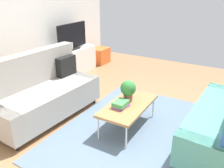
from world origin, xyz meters
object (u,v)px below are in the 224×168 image
(tv, at_px, (72,37))
(potted_plant, at_px, (128,89))
(coffee_table, at_px, (128,106))
(bottle_0, at_px, (67,48))
(table_book_0, at_px, (121,106))
(vase_1, at_px, (59,49))
(tv_console, at_px, (73,62))
(vase_0, at_px, (54,52))
(couch_beige, at_px, (43,92))
(bottle_1, at_px, (69,48))
(bottle_2, at_px, (72,46))
(storage_trunk, at_px, (100,56))

(tv, relative_size, potted_plant, 2.95)
(coffee_table, distance_m, bottle_0, 2.67)
(table_book_0, bearing_deg, potted_plant, 1.47)
(vase_1, bearing_deg, tv_console, -6.70)
(potted_plant, height_order, vase_0, vase_0)
(couch_beige, height_order, bottle_1, couch_beige)
(table_book_0, bearing_deg, couch_beige, 100.31)
(vase_0, bearing_deg, bottle_1, -11.97)
(tv, relative_size, vase_1, 5.52)
(vase_1, bearing_deg, bottle_2, -13.89)
(vase_1, distance_m, bottle_1, 0.28)
(couch_beige, distance_m, potted_plant, 1.45)
(tv_console, xyz_separation_m, bottle_0, (-0.25, -0.04, 0.40))
(couch_beige, height_order, tv_console, couch_beige)
(couch_beige, height_order, coffee_table, couch_beige)
(tv_console, relative_size, vase_1, 7.73)
(tv_console, distance_m, bottle_2, 0.42)
(vase_0, bearing_deg, vase_1, 0.00)
(vase_1, bearing_deg, tv, -9.34)
(storage_trunk, distance_m, bottle_0, 1.45)
(potted_plant, bearing_deg, couch_beige, 110.21)
(tv_console, height_order, table_book_0, tv_console)
(storage_trunk, distance_m, table_book_0, 3.55)
(potted_plant, height_order, table_book_0, potted_plant)
(couch_beige, relative_size, vase_1, 10.74)
(vase_0, height_order, vase_1, vase_1)
(storage_trunk, bearing_deg, bottle_0, 177.46)
(tv, xyz_separation_m, bottle_0, (-0.25, -0.02, -0.23))
(storage_trunk, distance_m, vase_1, 1.62)
(table_book_0, bearing_deg, vase_1, 61.65)
(tv, bearing_deg, couch_beige, -154.82)
(storage_trunk, xyz_separation_m, bottle_0, (-1.35, 0.06, 0.50))
(coffee_table, relative_size, vase_1, 6.07)
(storage_trunk, relative_size, bottle_1, 3.12)
(potted_plant, height_order, bottle_1, bottle_1)
(couch_beige, bearing_deg, bottle_2, -151.35)
(table_book_0, xyz_separation_m, bottle_2, (1.63, 2.25, 0.30))
(bottle_1, bearing_deg, storage_trunk, -2.74)
(tv, height_order, potted_plant, tv)
(bottle_1, xyz_separation_m, bottle_2, (0.09, 0.00, 0.01))
(tv_console, relative_size, table_book_0, 5.83)
(tv_console, xyz_separation_m, bottle_1, (-0.16, -0.04, 0.40))
(couch_beige, xyz_separation_m, bottle_2, (1.87, 0.89, 0.30))
(coffee_table, relative_size, storage_trunk, 2.12)
(storage_trunk, xyz_separation_m, vase_0, (-1.68, 0.15, 0.48))
(tv_console, xyz_separation_m, bottle_2, (-0.06, -0.04, 0.42))
(coffee_table, height_order, bottle_1, bottle_1)
(vase_0, distance_m, bottle_1, 0.43)
(coffee_table, xyz_separation_m, storage_trunk, (2.65, 2.25, -0.17))
(vase_1, xyz_separation_m, bottle_0, (0.17, -0.09, -0.01))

